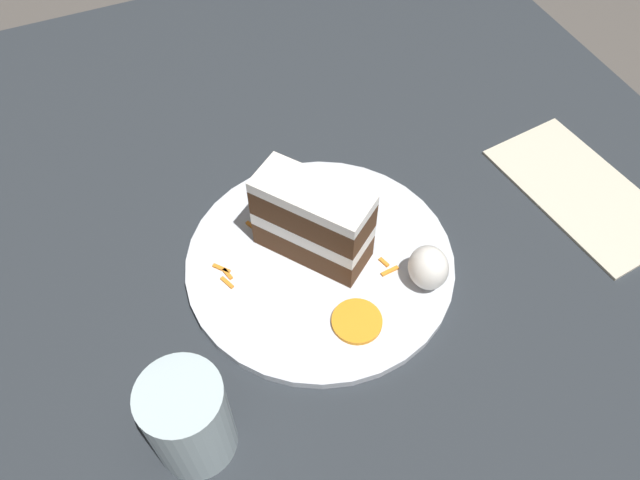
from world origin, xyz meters
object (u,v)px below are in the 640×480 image
at_px(drinking_glass, 190,422).
at_px(plate, 320,261).
at_px(cake_slice, 313,220).
at_px(menu_card, 582,192).
at_px(cream_dollop, 428,268).
at_px(orange_garnish, 357,321).

bearing_deg(drinking_glass, plate, 127.00).
relative_size(cake_slice, drinking_glass, 1.22).
bearing_deg(cake_slice, menu_card, 135.50).
xyz_separation_m(cake_slice, menu_card, (0.05, 0.33, -0.06)).
bearing_deg(cream_dollop, cake_slice, -133.35).
bearing_deg(cake_slice, plate, 58.14).
bearing_deg(drinking_glass, cream_dollop, 103.47).
bearing_deg(drinking_glass, cake_slice, 130.40).
distance_m(plate, orange_garnish, 0.09).
relative_size(plate, cream_dollop, 5.89).
xyz_separation_m(orange_garnish, drinking_glass, (0.05, -0.18, 0.03)).
relative_size(cream_dollop, orange_garnish, 0.96).
bearing_deg(orange_garnish, drinking_glass, -75.21).
xyz_separation_m(cream_dollop, drinking_glass, (0.06, -0.27, 0.01)).
distance_m(drinking_glass, menu_card, 0.52).
xyz_separation_m(plate, cream_dollop, (0.07, 0.09, 0.03)).
distance_m(cake_slice, drinking_glass, 0.23).
relative_size(cake_slice, orange_garnish, 2.49).
bearing_deg(drinking_glass, orange_garnish, 104.79).
relative_size(orange_garnish, menu_card, 0.23).
bearing_deg(menu_card, cream_dollop, -177.13).
bearing_deg(orange_garnish, cream_dollop, 100.69).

